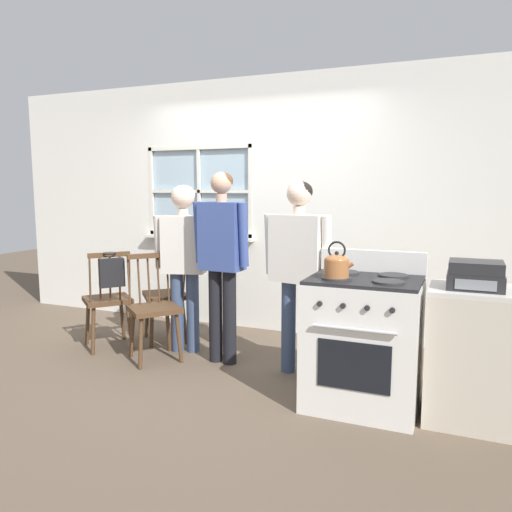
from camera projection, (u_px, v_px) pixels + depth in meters
ground_plane at (199, 370)px, 4.26m from camera, size 16.00×16.00×0.00m
wall_back at (264, 207)px, 5.34m from camera, size 6.40×0.16×2.70m
chair_by_window at (108, 301)px, 4.80m from camera, size 0.58×0.58×0.95m
chair_near_wall at (154, 310)px, 4.47m from camera, size 0.58×0.58×0.95m
chair_center_cluster at (167, 296)px, 5.04m from camera, size 0.58×0.58×0.95m
person_elderly_left at (184, 251)px, 4.63m from camera, size 0.55×0.31×1.57m
person_teen_center at (222, 251)px, 4.32m from camera, size 0.53×0.24×1.68m
person_adult_right at (298, 259)px, 4.05m from camera, size 0.61×0.30×1.60m
stove at (363, 341)px, 3.51m from camera, size 0.77×0.68×1.08m
kettle at (337, 265)px, 3.39m from camera, size 0.21×0.17×0.25m
potted_plant at (195, 229)px, 5.60m from camera, size 0.15×0.15×0.26m
handbag at (112, 272)px, 4.55m from camera, size 0.25×0.25×0.31m
side_counter at (471, 355)px, 3.27m from camera, size 0.55×0.50×0.90m
stereo at (475, 275)px, 3.18m from camera, size 0.34×0.29×0.18m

